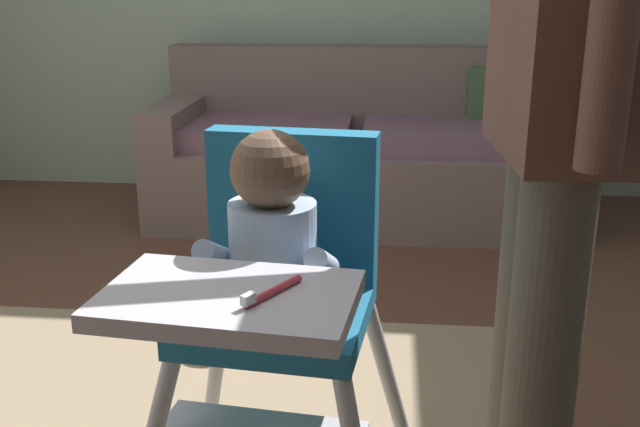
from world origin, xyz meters
name	(u,v)px	position (x,y,z in m)	size (l,w,h in m)	color
couch	(359,154)	(0.46, 1.96, 0.33)	(2.08, 0.86, 0.86)	#7E6662
high_chair	(276,273)	(0.40, -0.45, 0.65)	(0.66, 0.77, 0.95)	silver
adult_standing	(554,118)	(0.92, -0.42, 0.96)	(0.53, 0.50, 1.69)	#62594A
toy_ball	(237,313)	(0.11, 0.48, 0.11)	(0.22, 0.22, 0.22)	gold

